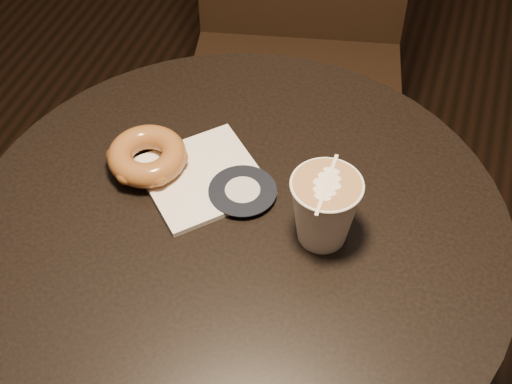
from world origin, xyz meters
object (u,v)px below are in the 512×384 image
at_px(cafe_table, 240,309).
at_px(chair, 299,19).
at_px(doughnut, 147,156).
at_px(pastry_bag, 202,177).
at_px(latte_cup, 324,210).

bearing_deg(cafe_table, chair, 97.98).
height_order(cafe_table, doughnut, doughnut).
xyz_separation_m(pastry_bag, doughnut, (-0.08, -0.00, 0.02)).
distance_m(chair, doughnut, 0.61).
xyz_separation_m(chair, doughnut, (-0.06, -0.58, 0.16)).
bearing_deg(cafe_table, latte_cup, 8.62).
bearing_deg(doughnut, latte_cup, -8.87).
xyz_separation_m(cafe_table, latte_cup, (0.11, 0.02, 0.25)).
xyz_separation_m(chair, pastry_bag, (0.02, -0.58, 0.14)).
relative_size(chair, pastry_bag, 7.45).
distance_m(pastry_bag, latte_cup, 0.19).
xyz_separation_m(cafe_table, doughnut, (-0.15, 0.06, 0.22)).
relative_size(doughnut, latte_cup, 1.10).
height_order(cafe_table, latte_cup, latte_cup).
bearing_deg(cafe_table, pastry_bag, 139.63).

